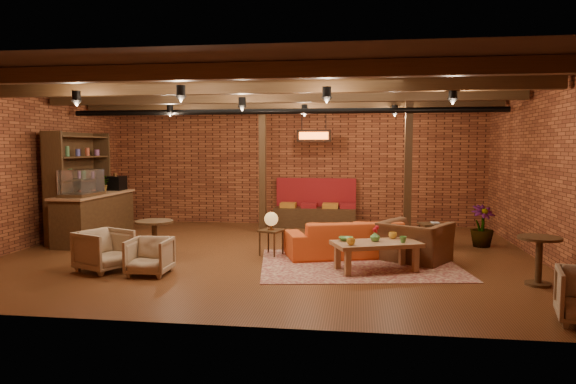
# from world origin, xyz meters

# --- Properties ---
(floor) EXTENTS (10.00, 10.00, 0.00)m
(floor) POSITION_xyz_m (0.00, 0.00, 0.00)
(floor) COLOR #412510
(floor) RESTS_ON ground
(ceiling) EXTENTS (10.00, 8.00, 0.02)m
(ceiling) POSITION_xyz_m (0.00, 0.00, 3.20)
(ceiling) COLOR black
(ceiling) RESTS_ON wall_back
(wall_back) EXTENTS (10.00, 0.02, 3.20)m
(wall_back) POSITION_xyz_m (0.00, 4.00, 1.60)
(wall_back) COLOR brown
(wall_back) RESTS_ON ground
(wall_front) EXTENTS (10.00, 0.02, 3.20)m
(wall_front) POSITION_xyz_m (0.00, -4.00, 1.60)
(wall_front) COLOR brown
(wall_front) RESTS_ON ground
(wall_left) EXTENTS (0.02, 8.00, 3.20)m
(wall_left) POSITION_xyz_m (-5.00, 0.00, 1.60)
(wall_left) COLOR brown
(wall_left) RESTS_ON ground
(wall_right) EXTENTS (0.02, 8.00, 3.20)m
(wall_right) POSITION_xyz_m (5.00, 0.00, 1.60)
(wall_right) COLOR brown
(wall_right) RESTS_ON ground
(ceiling_beams) EXTENTS (9.80, 6.40, 0.22)m
(ceiling_beams) POSITION_xyz_m (0.00, 0.00, 3.08)
(ceiling_beams) COLOR black
(ceiling_beams) RESTS_ON ceiling
(ceiling_pipe) EXTENTS (9.60, 0.12, 0.12)m
(ceiling_pipe) POSITION_xyz_m (0.00, 1.60, 2.85)
(ceiling_pipe) COLOR black
(ceiling_pipe) RESTS_ON ceiling
(post_left) EXTENTS (0.16, 0.16, 3.20)m
(post_left) POSITION_xyz_m (-0.60, 2.60, 1.60)
(post_left) COLOR black
(post_left) RESTS_ON ground
(post_right) EXTENTS (0.16, 0.16, 3.20)m
(post_right) POSITION_xyz_m (2.80, 2.00, 1.60)
(post_right) COLOR black
(post_right) RESTS_ON ground
(service_counter) EXTENTS (0.80, 2.50, 1.60)m
(service_counter) POSITION_xyz_m (-4.10, 1.00, 0.80)
(service_counter) COLOR black
(service_counter) RESTS_ON ground
(plant_counter) EXTENTS (0.35, 0.39, 0.30)m
(plant_counter) POSITION_xyz_m (-4.00, 1.20, 1.22)
(plant_counter) COLOR #337F33
(plant_counter) RESTS_ON service_counter
(shelving_hutch) EXTENTS (0.52, 2.00, 2.40)m
(shelving_hutch) POSITION_xyz_m (-4.50, 1.10, 1.20)
(shelving_hutch) COLOR black
(shelving_hutch) RESTS_ON ground
(banquette) EXTENTS (2.10, 0.70, 1.00)m
(banquette) POSITION_xyz_m (0.60, 3.55, 0.50)
(banquette) COLOR maroon
(banquette) RESTS_ON ground
(service_sign) EXTENTS (0.86, 0.06, 0.30)m
(service_sign) POSITION_xyz_m (0.60, 3.10, 2.35)
(service_sign) COLOR #E15616
(service_sign) RESTS_ON ceiling
(ceiling_spotlights) EXTENTS (6.40, 4.40, 0.28)m
(ceiling_spotlights) POSITION_xyz_m (0.00, 0.00, 2.86)
(ceiling_spotlights) COLOR black
(ceiling_spotlights) RESTS_ON ceiling
(rug) EXTENTS (3.77, 3.11, 0.01)m
(rug) POSITION_xyz_m (1.73, -0.65, 0.01)
(rug) COLOR maroon
(rug) RESTS_ON floor
(sofa) EXTENTS (2.55, 1.62, 0.69)m
(sofa) POSITION_xyz_m (1.56, 0.03, 0.35)
(sofa) COLOR #C74A1B
(sofa) RESTS_ON floor
(coffee_table) EXTENTS (1.59, 1.18, 0.74)m
(coffee_table) POSITION_xyz_m (2.00, -1.07, 0.43)
(coffee_table) COLOR #915F43
(coffee_table) RESTS_ON floor
(side_table_lamp) EXTENTS (0.51, 0.51, 0.84)m
(side_table_lamp) POSITION_xyz_m (0.07, -0.08, 0.64)
(side_table_lamp) COLOR black
(side_table_lamp) RESTS_ON floor
(round_table_left) EXTENTS (0.70, 0.70, 0.73)m
(round_table_left) POSITION_xyz_m (-1.99, -0.76, 0.49)
(round_table_left) COLOR black
(round_table_left) RESTS_ON floor
(armchair_a) EXTENTS (0.93, 0.96, 0.76)m
(armchair_a) POSITION_xyz_m (-2.50, -1.68, 0.38)
(armchair_a) COLOR #C0B394
(armchair_a) RESTS_ON floor
(armchair_b) EXTENTS (0.65, 0.61, 0.66)m
(armchair_b) POSITION_xyz_m (-1.64, -1.83, 0.33)
(armchair_b) COLOR #C0B394
(armchair_b) RESTS_ON floor
(armchair_right) EXTENTS (1.33, 1.21, 0.98)m
(armchair_right) POSITION_xyz_m (2.73, -0.27, 0.49)
(armchair_right) COLOR brown
(armchair_right) RESTS_ON floor
(side_table_book) EXTENTS (0.55, 0.55, 0.52)m
(side_table_book) POSITION_xyz_m (3.21, 1.20, 0.46)
(side_table_book) COLOR black
(side_table_book) RESTS_ON floor
(round_table_right) EXTENTS (0.63, 0.63, 0.74)m
(round_table_right) POSITION_xyz_m (4.40, -1.65, 0.49)
(round_table_right) COLOR black
(round_table_right) RESTS_ON floor
(plant_tall) EXTENTS (1.86, 1.86, 2.60)m
(plant_tall) POSITION_xyz_m (4.26, 1.36, 1.30)
(plant_tall) COLOR #4C7F4C
(plant_tall) RESTS_ON floor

